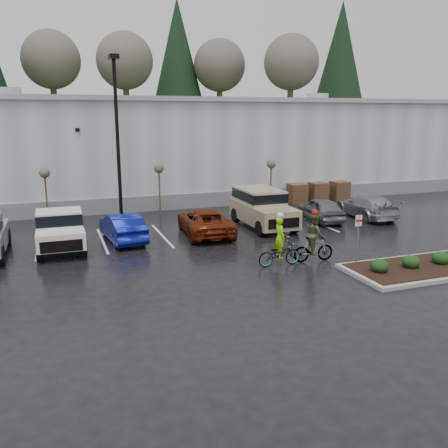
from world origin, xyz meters
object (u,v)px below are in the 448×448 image
object	(u,v)px
pallet_stack_b	(318,192)
cyclist_hivis	(279,249)
pickup_white	(60,227)
car_far_silver	(367,206)
cyclist_olive	(314,243)
pallet_stack_c	(339,190)
sapling_west	(45,176)
sapling_east	(271,167)
car_blue	(122,227)
car_red	(205,221)
sapling_mid	(159,171)
pallet_stack_a	(297,193)
car_grey	(321,209)
lamppost	(117,122)
fire_lane_sign	(358,234)
suv_tan	(263,209)

from	to	relation	value
pallet_stack_b	cyclist_hivis	world-z (taller)	cyclist_hivis
pallet_stack_b	pickup_white	world-z (taller)	pickup_white
car_far_silver	cyclist_olive	distance (m)	10.01
pallet_stack_c	sapling_west	bearing A→B (deg)	-177.14
sapling_east	car_blue	bearing A→B (deg)	-153.15
pallet_stack_c	car_red	world-z (taller)	car_red
car_blue	pallet_stack_c	bearing A→B (deg)	-165.14
sapling_mid	pickup_white	xyz separation A→B (m)	(-5.94, -5.64, -1.75)
sapling_east	pickup_white	distance (m)	14.68
pallet_stack_a	car_grey	bearing A→B (deg)	-104.56
car_red	cyclist_hivis	distance (m)	6.14
sapling_west	sapling_east	size ratio (longest dim) A/B	1.00
lamppost	sapling_east	size ratio (longest dim) A/B	2.88
car_blue	pallet_stack_a	bearing A→B (deg)	-160.19
pallet_stack_b	pickup_white	xyz separation A→B (m)	(-17.64, -6.64, 0.30)
pallet_stack_c	car_grey	world-z (taller)	car_grey
fire_lane_sign	sapling_east	bearing A→B (deg)	80.25
lamppost	fire_lane_sign	xyz separation A→B (m)	(7.80, -11.80, -4.28)
pickup_white	car_blue	size ratio (longest dim) A/B	1.23
pallet_stack_b	car_blue	xyz separation A→B (m)	(-14.74, -6.34, 0.02)
car_red	cyclist_olive	xyz separation A→B (m)	(2.90, -6.00, 0.13)
sapling_west	car_blue	bearing A→B (deg)	-57.04
sapling_east	car_red	bearing A→B (deg)	-139.01
pallet_stack_a	suv_tan	bearing A→B (deg)	-131.50
pickup_white	car_grey	xyz separation A→B (m)	(14.46, 0.96, -0.30)
fire_lane_sign	cyclist_olive	size ratio (longest dim) A/B	0.98
pallet_stack_b	car_red	distance (m)	12.38
suv_tan	fire_lane_sign	bearing A→B (deg)	-85.47
pallet_stack_a	car_blue	size ratio (longest dim) A/B	0.32
lamppost	cyclist_olive	world-z (taller)	lamppost
pallet_stack_c	sapling_east	bearing A→B (deg)	-170.54
suv_tan	sapling_mid	bearing A→B (deg)	133.08
fire_lane_sign	suv_tan	size ratio (longest dim) A/B	0.43
pallet_stack_b	pickup_white	bearing A→B (deg)	-159.37
pallet_stack_b	fire_lane_sign	size ratio (longest dim) A/B	0.61
pallet_stack_b	car_red	bearing A→B (deg)	-148.31
pallet_stack_a	cyclist_olive	distance (m)	13.84
sapling_mid	pallet_stack_b	bearing A→B (deg)	4.89
car_red	sapling_east	bearing A→B (deg)	-133.85
car_red	cyclist_hivis	world-z (taller)	cyclist_hivis
sapling_west	car_far_silver	distance (m)	18.83
sapling_west	car_blue	distance (m)	6.67
sapling_mid	cyclist_olive	size ratio (longest dim) A/B	1.43
car_blue	suv_tan	xyz separation A→B (m)	(7.72, 0.33, 0.33)
car_far_silver	cyclist_hivis	distance (m)	11.26
sapling_mid	cyclist_olive	world-z (taller)	sapling_mid
car_red	cyclist_olive	size ratio (longest dim) A/B	2.21
pallet_stack_a	pickup_white	xyz separation A→B (m)	(-15.94, -6.64, 0.30)
pickup_white	lamppost	bearing A→B (deg)	53.45
car_blue	car_red	world-z (taller)	car_blue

